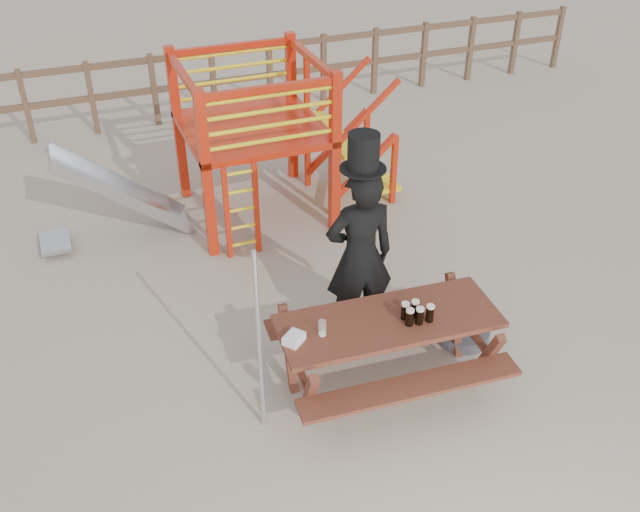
{
  "coord_description": "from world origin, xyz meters",
  "views": [
    {
      "loc": [
        -2.03,
        -4.49,
        4.85
      ],
      "look_at": [
        0.03,
        0.8,
        1.05
      ],
      "focal_mm": 40.0,
      "sensor_mm": 36.0,
      "label": 1
    }
  ],
  "objects": [
    {
      "name": "stout_pints",
      "position": [
        0.59,
        -0.12,
        0.87
      ],
      "size": [
        0.27,
        0.19,
        0.17
      ],
      "color": "black",
      "rests_on": "picnic_table"
    },
    {
      "name": "empty_glasses",
      "position": [
        -0.26,
        -0.0,
        0.86
      ],
      "size": [
        0.07,
        0.07,
        0.15
      ],
      "color": "silver",
      "rests_on": "picnic_table"
    },
    {
      "name": "parasol_base",
      "position": [
        1.42,
        0.29,
        0.07
      ],
      "size": [
        0.56,
        0.56,
        0.24
      ],
      "color": "#3E3E43",
      "rests_on": "ground"
    },
    {
      "name": "back_fence",
      "position": [
        0.0,
        7.0,
        0.74
      ],
      "size": [
        15.09,
        0.09,
        1.2
      ],
      "color": "brown",
      "rests_on": "ground"
    },
    {
      "name": "paper_bag",
      "position": [
        -0.53,
        -0.01,
        0.83
      ],
      "size": [
        0.23,
        0.22,
        0.08
      ],
      "primitive_type": "cube",
      "rotation": [
        0.0,
        0.0,
        0.68
      ],
      "color": "white",
      "rests_on": "picnic_table"
    },
    {
      "name": "picnic_table",
      "position": [
        0.38,
        -0.01,
        0.5
      ],
      "size": [
        2.12,
        1.54,
        0.79
      ],
      "rotation": [
        0.0,
        0.0,
        -0.07
      ],
      "color": "brown",
      "rests_on": "ground"
    },
    {
      "name": "playground_fort",
      "position": [
        0.12,
        3.58,
        1.07
      ],
      "size": [
        4.71,
        1.84,
        2.1
      ],
      "color": "red",
      "rests_on": "ground"
    },
    {
      "name": "man_with_hat",
      "position": [
        0.43,
        0.78,
        1.01
      ],
      "size": [
        0.74,
        0.52,
        2.26
      ],
      "rotation": [
        0.0,
        0.0,
        3.05
      ],
      "color": "black",
      "rests_on": "ground"
    },
    {
      "name": "metal_pole",
      "position": [
        -0.87,
        -0.11,
        0.94
      ],
      "size": [
        0.04,
        0.04,
        1.88
      ],
      "primitive_type": "cylinder",
      "color": "#B2B2B7",
      "rests_on": "ground"
    },
    {
      "name": "ground",
      "position": [
        0.0,
        0.0,
        0.0
      ],
      "size": [
        60.0,
        60.0,
        0.0
      ],
      "primitive_type": "plane",
      "color": "tan",
      "rests_on": "ground"
    }
  ]
}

